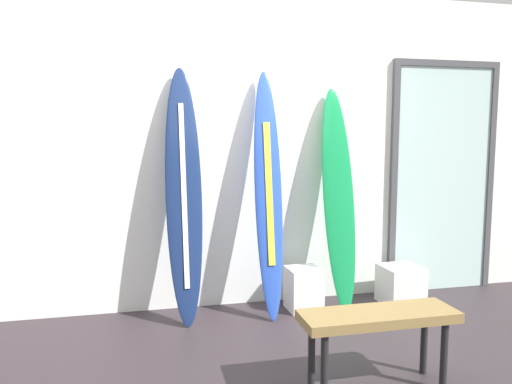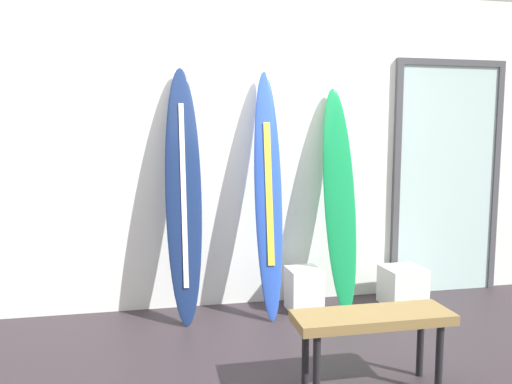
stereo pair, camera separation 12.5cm
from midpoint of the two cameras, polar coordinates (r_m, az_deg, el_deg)
ground at (r=3.60m, az=4.07°, el=-18.99°), size 8.00×8.00×0.04m
wall_back at (r=4.52m, az=-0.22°, el=4.89°), size 7.20×0.20×2.80m
surfboard_navy at (r=4.09m, az=-7.47°, el=-0.51°), size 0.30×0.47×2.10m
surfboard_cobalt at (r=4.18m, az=2.27°, el=-0.16°), size 0.26×0.52×2.09m
surfboard_emerald at (r=4.42m, az=10.40°, el=-0.98°), size 0.30×0.46×1.95m
display_block_left at (r=4.46m, az=6.35°, el=-11.06°), size 0.29×0.29×0.37m
display_block_center at (r=4.77m, az=17.24°, el=-10.31°), size 0.35×0.35×0.35m
glass_door at (r=5.17m, az=21.73°, el=1.89°), size 1.12×0.06×2.24m
bench at (r=3.15m, az=14.40°, el=-14.45°), size 0.95×0.31×0.48m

